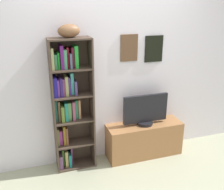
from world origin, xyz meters
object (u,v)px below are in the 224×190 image
(bookshelf, at_px, (69,104))
(football, at_px, (69,31))
(tv_stand, at_px, (144,139))
(television, at_px, (145,110))

(bookshelf, xyz_separation_m, football, (0.05, -0.03, 0.89))
(bookshelf, height_order, tv_stand, bookshelf)
(bookshelf, height_order, television, bookshelf)
(tv_stand, bearing_deg, television, 90.00)
(tv_stand, distance_m, television, 0.45)
(bookshelf, relative_size, football, 6.66)
(football, relative_size, television, 0.40)
(football, bearing_deg, bookshelf, 149.60)
(tv_stand, relative_size, television, 1.68)
(bookshelf, xyz_separation_m, tv_stand, (1.03, -0.08, -0.65))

